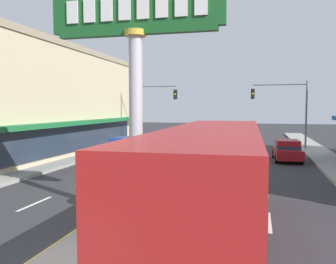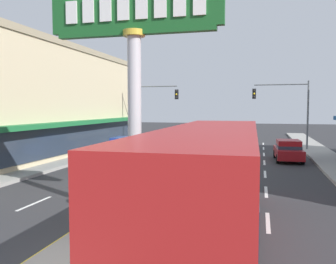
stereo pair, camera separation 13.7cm
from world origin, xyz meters
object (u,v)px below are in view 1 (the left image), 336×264
traffic_light_right_side (286,103)px  district_sign (136,103)px  bus_far_right_lane (212,177)px  sedan_far_left_oncoming (122,147)px  traffic_light_left_side (147,103)px  storefront_left (23,101)px  sedan_near_right_lane (166,147)px  sedan_mid_left_lane (287,150)px

traffic_light_right_side → district_sign: bearing=-106.6°
bus_far_right_lane → sedan_far_left_oncoming: (-9.01, 15.55, -1.08)m
traffic_light_left_side → district_sign: bearing=-73.2°
storefront_left → sedan_near_right_lane: bearing=8.6°
traffic_light_right_side → sedan_mid_left_lane: bearing=-92.5°
bus_far_right_lane → sedan_mid_left_lane: bus_far_right_lane is taller
bus_far_right_lane → sedan_far_left_oncoming: size_ratio=2.57×
traffic_light_right_side → bus_far_right_lane: bearing=-98.8°
district_sign → sedan_far_left_oncoming: 15.63m
storefront_left → bus_far_right_lane: size_ratio=2.27×
district_sign → traffic_light_left_side: size_ratio=1.27×
traffic_light_left_side → sedan_near_right_lane: size_ratio=1.41×
bus_far_right_lane → sedan_mid_left_lane: size_ratio=2.58×
storefront_left → traffic_light_right_side: (20.84, 8.37, -0.09)m
traffic_light_left_side → sedan_mid_left_lane: 14.50m
traffic_light_left_side → bus_far_right_lane: size_ratio=0.55×
district_sign → traffic_light_left_side: bearing=106.8°
traffic_light_left_side → sedan_far_left_oncoming: (0.28, -7.26, -3.46)m
district_sign → storefront_left: storefront_left is taller
sedan_near_right_lane → sedan_far_left_oncoming: same height
district_sign → traffic_light_right_side: (6.44, 21.53, 0.24)m
bus_far_right_lane → sedan_far_left_oncoming: 18.01m
sedan_mid_left_lane → sedan_far_left_oncoming: 12.35m
storefront_left → bus_far_right_lane: storefront_left is taller
traffic_light_left_side → traffic_light_right_side: size_ratio=1.00×
storefront_left → sedan_mid_left_lane: storefront_left is taller
traffic_light_left_side → sedan_near_right_lane: traffic_light_left_side is taller
district_sign → storefront_left: size_ratio=0.31×
sedan_near_right_lane → bus_far_right_lane: 17.45m
sedan_near_right_lane → sedan_mid_left_lane: 9.01m
district_sign → sedan_near_right_lane: size_ratio=1.80×
storefront_left → sedan_near_right_lane: 12.21m
sedan_mid_left_lane → storefront_left: bearing=-175.0°
district_sign → sedan_mid_left_lane: size_ratio=1.81×
district_sign → bus_far_right_lane: (2.85, -1.55, -2.14)m
traffic_light_right_side → sedan_far_left_oncoming: size_ratio=1.42×
district_sign → traffic_light_left_side: district_sign is taller
sedan_near_right_lane → sedan_far_left_oncoming: size_ratio=1.00×
traffic_light_right_side → sedan_near_right_lane: size_ratio=1.41×
sedan_mid_left_lane → district_sign: bearing=-112.4°
sedan_far_left_oncoming → sedan_near_right_lane: bearing=15.2°
storefront_left → traffic_light_left_side: storefront_left is taller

